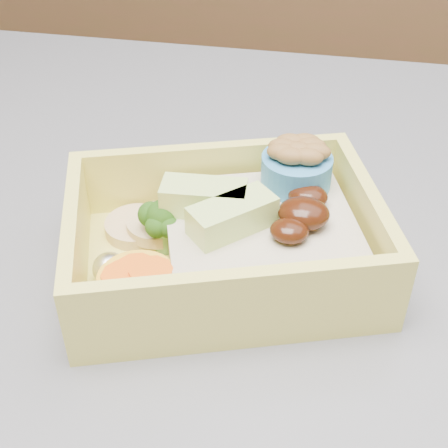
# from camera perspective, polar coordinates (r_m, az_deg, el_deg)

# --- Properties ---
(bento_box) EXTENTS (0.23, 0.19, 0.07)m
(bento_box) POSITION_cam_1_polar(r_m,az_deg,el_deg) (0.40, 0.86, -1.11)
(bento_box) COLOR #EBDF61
(bento_box) RESTS_ON island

